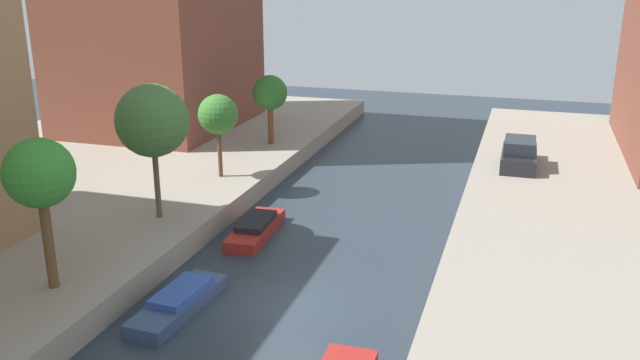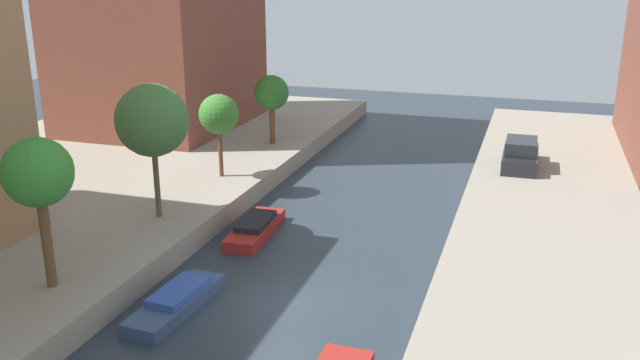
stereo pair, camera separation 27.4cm
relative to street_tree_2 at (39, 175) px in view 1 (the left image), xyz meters
The scene contains 8 objects.
ground_plane 9.19m from the street_tree_2, 21.76° to the left, with size 84.00×84.00×0.00m, color #28333D.
street_tree_2 is the anchor object (origin of this frame).
street_tree_3 6.92m from the street_tree_2, 90.00° to the left, with size 3.05×3.05×5.77m.
street_tree_4 13.05m from the street_tree_2, 90.00° to the left, with size 2.01×2.01×4.25m.
street_tree_5 20.12m from the street_tree_2, 90.00° to the left, with size 2.08×2.08×4.14m.
parked_car 24.53m from the street_tree_2, 53.26° to the left, with size 1.83×4.36×1.56m.
moored_boat_left_3 6.21m from the street_tree_2, 20.27° to the left, with size 1.65×4.57×0.72m.
moored_boat_left_4 10.39m from the street_tree_2, 65.90° to the left, with size 1.67×4.53×0.76m.
Camera 1 is at (7.54, -19.79, 11.38)m, focal length 37.78 mm.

